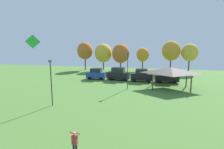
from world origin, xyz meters
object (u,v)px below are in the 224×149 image
(person_standing_near_foreground, at_px, (75,142))
(parked_car_second_from_left, at_px, (118,74))
(kite_flying_1, at_px, (33,42))
(treeline_tree_5, at_px, (190,53))
(park_pavilion, at_px, (171,70))
(treeline_tree_4, at_px, (171,51))
(light_post_0, at_px, (51,80))
(treeline_tree_1, at_px, (103,53))
(treeline_tree_2, at_px, (121,54))
(treeline_tree_0, at_px, (85,51))
(parked_car_rightmost_in_row, at_px, (167,77))
(parked_car_leftmost, at_px, (96,74))
(light_post_1, at_px, (128,68))
(parked_car_third_from_left, at_px, (142,75))
(treeline_tree_3, at_px, (143,55))

(person_standing_near_foreground, bearing_deg, parked_car_second_from_left, 110.11)
(kite_flying_1, relative_size, treeline_tree_5, 0.33)
(park_pavilion, relative_size, treeline_tree_4, 0.88)
(person_standing_near_foreground, relative_size, light_post_0, 0.32)
(treeline_tree_1, xyz_separation_m, treeline_tree_5, (23.52, 0.31, 0.38))
(kite_flying_1, xyz_separation_m, light_post_0, (9.65, -9.85, -4.74))
(parked_car_second_from_left, xyz_separation_m, treeline_tree_4, (11.65, 14.62, 4.45))
(park_pavilion, relative_size, light_post_0, 1.35)
(person_standing_near_foreground, xyz_separation_m, treeline_tree_2, (-4.18, 38.79, 3.97))
(treeline_tree_0, bearing_deg, kite_flying_1, -94.30)
(parked_car_second_from_left, height_order, treeline_tree_5, treeline_tree_5)
(treeline_tree_1, xyz_separation_m, treeline_tree_2, (5.36, -0.90, -0.03))
(park_pavilion, bearing_deg, parked_car_rightmost_in_row, 93.42)
(parked_car_leftmost, distance_m, treeline_tree_4, 22.53)
(parked_car_leftmost, relative_size, light_post_1, 0.67)
(treeline_tree_4, bearing_deg, light_post_1, -111.67)
(person_standing_near_foreground, xyz_separation_m, park_pavilion, (7.68, 20.66, 2.09))
(kite_flying_1, height_order, parked_car_third_from_left, kite_flying_1)
(treeline_tree_0, bearing_deg, parked_car_rightmost_in_row, -31.50)
(parked_car_second_from_left, distance_m, light_post_0, 18.03)
(parked_car_leftmost, xyz_separation_m, park_pavilion, (14.79, -5.08, 1.91))
(person_standing_near_foreground, bearing_deg, parked_car_leftmost, 120.50)
(parked_car_leftmost, xyz_separation_m, light_post_1, (7.82, -7.12, 2.32))
(treeline_tree_0, bearing_deg, treeline_tree_4, 2.90)
(treeline_tree_2, bearing_deg, parked_car_second_from_left, -81.68)
(kite_flying_1, relative_size, parked_car_third_from_left, 0.58)
(parked_car_second_from_left, relative_size, parked_car_rightmost_in_row, 1.02)
(treeline_tree_1, height_order, treeline_tree_5, treeline_tree_1)
(kite_flying_1, xyz_separation_m, light_post_1, (17.29, 0.30, -4.38))
(person_standing_near_foreground, relative_size, parked_car_leftmost, 0.42)
(park_pavilion, distance_m, treeline_tree_3, 21.38)
(parked_car_leftmost, relative_size, treeline_tree_4, 0.50)
(treeline_tree_0, bearing_deg, park_pavilion, -39.20)
(park_pavilion, distance_m, treeline_tree_5, 20.46)
(parked_car_rightmost_in_row, relative_size, park_pavilion, 0.63)
(treeline_tree_3, bearing_deg, parked_car_third_from_left, -87.11)
(person_standing_near_foreground, relative_size, parked_car_second_from_left, 0.37)
(treeline_tree_3, height_order, treeline_tree_5, treeline_tree_5)
(treeline_tree_1, height_order, treeline_tree_4, treeline_tree_4)
(kite_flying_1, bearing_deg, treeline_tree_1, 71.74)
(treeline_tree_1, bearing_deg, kite_flying_1, -108.26)
(kite_flying_1, height_order, parked_car_rightmost_in_row, kite_flying_1)
(light_post_0, xyz_separation_m, treeline_tree_4, (16.31, 31.94, 2.60))
(kite_flying_1, height_order, park_pavilion, kite_flying_1)
(treeline_tree_2, xyz_separation_m, treeline_tree_5, (18.16, 1.21, 0.41))
(person_standing_near_foreground, xyz_separation_m, parked_car_third_from_left, (2.56, 25.55, 0.25))
(treeline_tree_3, bearing_deg, treeline_tree_1, -172.60)
(person_standing_near_foreground, height_order, park_pavilion, park_pavilion)
(parked_car_third_from_left, height_order, light_post_1, light_post_1)
(parked_car_third_from_left, xyz_separation_m, light_post_0, (-9.50, -17.08, 1.90))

